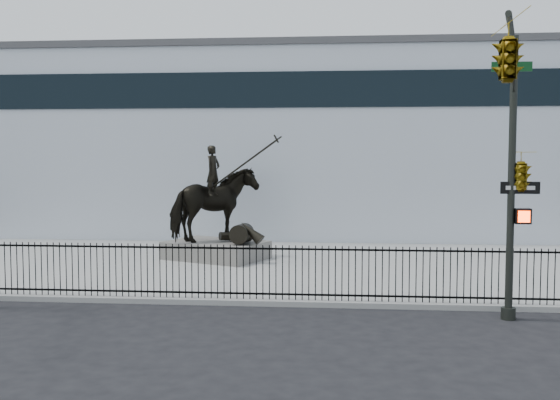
{
  "coord_description": "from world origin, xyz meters",
  "views": [
    {
      "loc": [
        2.77,
        -16.36,
        4.12
      ],
      "look_at": [
        0.74,
        6.0,
        2.55
      ],
      "focal_mm": 42.0,
      "sensor_mm": 36.0,
      "label": 1
    }
  ],
  "objects": [
    {
      "name": "building",
      "position": [
        0.0,
        20.0,
        4.5
      ],
      "size": [
        44.0,
        14.0,
        9.0
      ],
      "primitive_type": "cube",
      "color": "silver",
      "rests_on": "ground"
    },
    {
      "name": "picket_fence",
      "position": [
        0.0,
        1.25,
        0.9
      ],
      "size": [
        22.1,
        0.1,
        1.5
      ],
      "color": "black",
      "rests_on": "plaza"
    },
    {
      "name": "statue_plinth",
      "position": [
        -1.89,
        8.02,
        0.48
      ],
      "size": [
        4.21,
        3.64,
        0.66
      ],
      "primitive_type": "cube",
      "rotation": [
        0.0,
        0.0,
        -0.41
      ],
      "color": "#5D5A55",
      "rests_on": "plaza"
    },
    {
      "name": "traffic_signal_right",
      "position": [
        6.47,
        -2.0,
        4.85
      ],
      "size": [
        2.17,
        6.86,
        7.0
      ],
      "color": "black",
      "rests_on": "ground"
    },
    {
      "name": "ground",
      "position": [
        0.0,
        0.0,
        0.0
      ],
      "size": [
        120.0,
        120.0,
        0.0
      ],
      "primitive_type": "plane",
      "color": "black",
      "rests_on": "ground"
    },
    {
      "name": "plaza",
      "position": [
        0.0,
        7.0,
        0.07
      ],
      "size": [
        30.0,
        12.0,
        0.15
      ],
      "primitive_type": "cube",
      "color": "gray",
      "rests_on": "ground"
    },
    {
      "name": "equestrian_statue",
      "position": [
        -1.83,
        7.99,
        2.2
      ],
      "size": [
        4.17,
        3.52,
        3.84
      ],
      "rotation": [
        0.0,
        0.0,
        -0.41
      ],
      "color": "black",
      "rests_on": "statue_plinth"
    }
  ]
}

